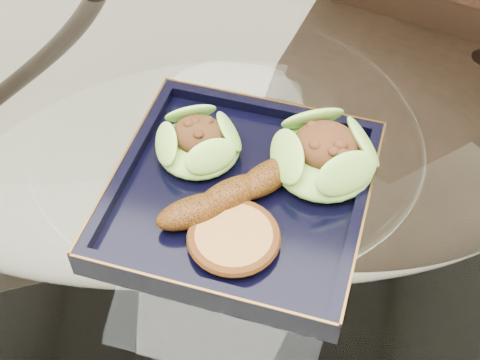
# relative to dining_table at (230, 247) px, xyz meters

# --- Properties ---
(dining_table) EXTENTS (1.13, 1.13, 0.77)m
(dining_table) POSITION_rel_dining_table_xyz_m (0.00, 0.00, 0.00)
(dining_table) COLOR white
(dining_table) RESTS_ON ground
(dining_chair) EXTENTS (0.51, 0.51, 1.01)m
(dining_chair) POSITION_rel_dining_table_xyz_m (0.19, 0.29, -0.03)
(dining_chair) COLOR black
(dining_chair) RESTS_ON ground
(navy_plate) EXTENTS (0.28, 0.28, 0.02)m
(navy_plate) POSITION_rel_dining_table_xyz_m (0.03, -0.05, 0.17)
(navy_plate) COLOR black
(navy_plate) RESTS_ON dining_table
(lettuce_wrap_left) EXTENTS (0.11, 0.11, 0.03)m
(lettuce_wrap_left) POSITION_rel_dining_table_xyz_m (-0.03, -0.01, 0.20)
(lettuce_wrap_left) COLOR #5FAD32
(lettuce_wrap_left) RESTS_ON navy_plate
(lettuce_wrap_right) EXTENTS (0.13, 0.13, 0.04)m
(lettuce_wrap_right) POSITION_rel_dining_table_xyz_m (0.11, 0.00, 0.20)
(lettuce_wrap_right) COLOR #62952B
(lettuce_wrap_right) RESTS_ON navy_plate
(roasted_plantain) EXTENTS (0.14, 0.14, 0.03)m
(roasted_plantain) POSITION_rel_dining_table_xyz_m (0.02, -0.07, 0.20)
(roasted_plantain) COLOR #63340A
(roasted_plantain) RESTS_ON navy_plate
(crumb_patty) EXTENTS (0.10, 0.10, 0.02)m
(crumb_patty) POSITION_rel_dining_table_xyz_m (0.04, -0.12, 0.19)
(crumb_patty) COLOR #A87238
(crumb_patty) RESTS_ON navy_plate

